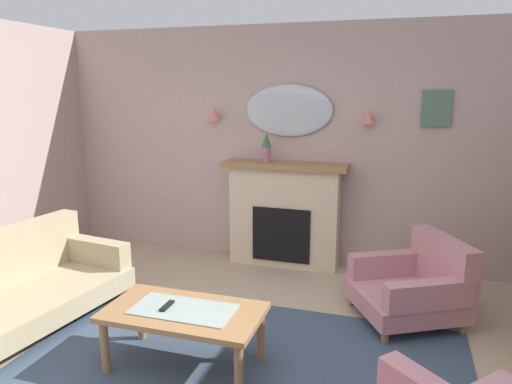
{
  "coord_description": "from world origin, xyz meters",
  "views": [
    {
      "loc": [
        1.02,
        -2.45,
        1.95
      ],
      "look_at": [
        -0.2,
        1.45,
        1.05
      ],
      "focal_mm": 33.29,
      "sensor_mm": 36.0,
      "label": 1
    }
  ],
  "objects_px": {
    "tv_remote": "(167,306)",
    "mantel_vase_left": "(266,146)",
    "framed_picture": "(436,108)",
    "wall_sconce_right": "(368,117)",
    "coffee_table": "(184,317)",
    "wall_sconce_left": "(214,114)",
    "fireplace": "(284,215)",
    "armchair_by_coffee_table": "(415,285)",
    "floral_couch": "(18,287)",
    "wall_mirror": "(289,111)"
  },
  "relations": [
    {
      "from": "tv_remote",
      "to": "mantel_vase_left",
      "type": "bearing_deg",
      "value": 87.42
    },
    {
      "from": "framed_picture",
      "to": "tv_remote",
      "type": "xyz_separation_m",
      "value": [
        -1.8,
        -2.34,
        -1.3
      ]
    },
    {
      "from": "wall_sconce_right",
      "to": "coffee_table",
      "type": "height_order",
      "value": "wall_sconce_right"
    },
    {
      "from": "wall_sconce_left",
      "to": "framed_picture",
      "type": "xyz_separation_m",
      "value": [
        2.35,
        0.06,
        0.09
      ]
    },
    {
      "from": "fireplace",
      "to": "armchair_by_coffee_table",
      "type": "bearing_deg",
      "value": -33.32
    },
    {
      "from": "coffee_table",
      "to": "floral_couch",
      "type": "height_order",
      "value": "floral_couch"
    },
    {
      "from": "wall_sconce_right",
      "to": "framed_picture",
      "type": "height_order",
      "value": "framed_picture"
    },
    {
      "from": "wall_sconce_left",
      "to": "wall_sconce_right",
      "type": "distance_m",
      "value": 1.7
    },
    {
      "from": "wall_sconce_left",
      "to": "armchair_by_coffee_table",
      "type": "xyz_separation_m",
      "value": [
        2.24,
        -1.0,
        -1.35
      ]
    },
    {
      "from": "wall_sconce_right",
      "to": "coffee_table",
      "type": "bearing_deg",
      "value": -114.3
    },
    {
      "from": "wall_sconce_right",
      "to": "floral_couch",
      "type": "bearing_deg",
      "value": -141.79
    },
    {
      "from": "wall_mirror",
      "to": "armchair_by_coffee_table",
      "type": "xyz_separation_m",
      "value": [
        1.39,
        -1.05,
        -1.4
      ]
    },
    {
      "from": "wall_mirror",
      "to": "coffee_table",
      "type": "relative_size",
      "value": 0.87
    },
    {
      "from": "armchair_by_coffee_table",
      "to": "framed_picture",
      "type": "bearing_deg",
      "value": 84.03
    },
    {
      "from": "fireplace",
      "to": "floral_couch",
      "type": "bearing_deg",
      "value": -132.06
    },
    {
      "from": "wall_sconce_right",
      "to": "armchair_by_coffee_table",
      "type": "xyz_separation_m",
      "value": [
        0.54,
        -1.0,
        -1.35
      ]
    },
    {
      "from": "wall_sconce_left",
      "to": "wall_sconce_right",
      "type": "xyz_separation_m",
      "value": [
        1.7,
        0.0,
        0.0
      ]
    },
    {
      "from": "coffee_table",
      "to": "floral_couch",
      "type": "xyz_separation_m",
      "value": [
        -1.62,
        0.19,
        -0.06
      ]
    },
    {
      "from": "wall_sconce_left",
      "to": "wall_sconce_right",
      "type": "bearing_deg",
      "value": 0.0
    },
    {
      "from": "wall_sconce_left",
      "to": "fireplace",
      "type": "bearing_deg",
      "value": -6.16
    },
    {
      "from": "wall_mirror",
      "to": "tv_remote",
      "type": "relative_size",
      "value": 6.0
    },
    {
      "from": "tv_remote",
      "to": "wall_sconce_right",
      "type": "bearing_deg",
      "value": 63.28
    },
    {
      "from": "floral_couch",
      "to": "tv_remote",
      "type": "bearing_deg",
      "value": -7.36
    },
    {
      "from": "fireplace",
      "to": "framed_picture",
      "type": "distance_m",
      "value": 1.91
    },
    {
      "from": "fireplace",
      "to": "framed_picture",
      "type": "xyz_separation_m",
      "value": [
        1.5,
        0.15,
        1.18
      ]
    },
    {
      "from": "fireplace",
      "to": "wall_sconce_right",
      "type": "bearing_deg",
      "value": 6.16
    },
    {
      "from": "wall_sconce_right",
      "to": "armchair_by_coffee_table",
      "type": "height_order",
      "value": "wall_sconce_right"
    },
    {
      "from": "fireplace",
      "to": "coffee_table",
      "type": "bearing_deg",
      "value": -94.61
    },
    {
      "from": "framed_picture",
      "to": "coffee_table",
      "type": "bearing_deg",
      "value": -125.7
    },
    {
      "from": "wall_sconce_right",
      "to": "tv_remote",
      "type": "bearing_deg",
      "value": -116.72
    },
    {
      "from": "fireplace",
      "to": "wall_sconce_right",
      "type": "relative_size",
      "value": 9.71
    },
    {
      "from": "wall_mirror",
      "to": "framed_picture",
      "type": "relative_size",
      "value": 2.67
    },
    {
      "from": "mantel_vase_left",
      "to": "coffee_table",
      "type": "height_order",
      "value": "mantel_vase_left"
    },
    {
      "from": "mantel_vase_left",
      "to": "armchair_by_coffee_table",
      "type": "relative_size",
      "value": 0.3
    },
    {
      "from": "mantel_vase_left",
      "to": "framed_picture",
      "type": "relative_size",
      "value": 0.91
    },
    {
      "from": "floral_couch",
      "to": "armchair_by_coffee_table",
      "type": "xyz_separation_m",
      "value": [
        3.19,
        1.08,
        -0.01
      ]
    },
    {
      "from": "wall_sconce_right",
      "to": "floral_couch",
      "type": "xyz_separation_m",
      "value": [
        -2.65,
        -2.09,
        -1.34
      ]
    },
    {
      "from": "wall_sconce_right",
      "to": "framed_picture",
      "type": "xyz_separation_m",
      "value": [
        0.65,
        0.06,
        0.09
      ]
    },
    {
      "from": "mantel_vase_left",
      "to": "tv_remote",
      "type": "relative_size",
      "value": 2.05
    },
    {
      "from": "coffee_table",
      "to": "mantel_vase_left",
      "type": "bearing_deg",
      "value": 90.65
    },
    {
      "from": "mantel_vase_left",
      "to": "framed_picture",
      "type": "bearing_deg",
      "value": 6.04
    },
    {
      "from": "mantel_vase_left",
      "to": "wall_sconce_left",
      "type": "bearing_deg",
      "value": 169.54
    },
    {
      "from": "fireplace",
      "to": "armchair_by_coffee_table",
      "type": "relative_size",
      "value": 1.23
    },
    {
      "from": "wall_sconce_right",
      "to": "tv_remote",
      "type": "relative_size",
      "value": 0.88
    },
    {
      "from": "tv_remote",
      "to": "fireplace",
      "type": "bearing_deg",
      "value": 82.26
    },
    {
      "from": "framed_picture",
      "to": "mantel_vase_left",
      "type": "bearing_deg",
      "value": -173.96
    },
    {
      "from": "wall_mirror",
      "to": "wall_sconce_right",
      "type": "height_order",
      "value": "wall_mirror"
    },
    {
      "from": "wall_mirror",
      "to": "coffee_table",
      "type": "height_order",
      "value": "wall_mirror"
    },
    {
      "from": "framed_picture",
      "to": "coffee_table",
      "type": "height_order",
      "value": "framed_picture"
    },
    {
      "from": "mantel_vase_left",
      "to": "floral_couch",
      "type": "bearing_deg",
      "value": -129.14
    }
  ]
}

